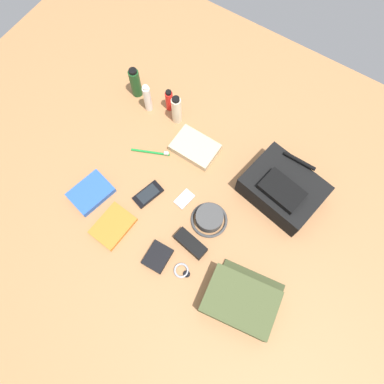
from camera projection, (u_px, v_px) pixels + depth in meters
The scene contains 17 objects.
ground_plane at pixel (192, 196), 1.57m from camera, with size 2.64×2.02×0.02m, color #A67144.
backpack at pixel (283, 189), 1.50m from camera, with size 0.35×0.29×0.14m.
toiletry_pouch at pixel (241, 301), 1.36m from camera, with size 0.29×0.27×0.09m.
bucket_hat at pixel (209, 218), 1.49m from camera, with size 0.16×0.16×0.06m.
shampoo_bottle at pixel (135, 83), 1.67m from camera, with size 0.05×0.05×0.17m.
toothpaste_tube at pixel (147, 98), 1.64m from camera, with size 0.03×0.03×0.16m.
sunscreen_spray at pixel (169, 100), 1.66m from camera, with size 0.04×0.04×0.12m.
lotion_bottle at pixel (177, 110), 1.62m from camera, with size 0.04×0.04×0.17m.
paperback_novel at pixel (91, 193), 1.55m from camera, with size 0.17×0.20×0.03m.
travel_guidebook at pixel (113, 226), 1.50m from camera, with size 0.14×0.18×0.02m.
cell_phone at pixel (148, 194), 1.55m from camera, with size 0.10×0.14×0.01m.
media_player at pixel (184, 199), 1.55m from camera, with size 0.06×0.09×0.01m.
wristwatch at pixel (182, 271), 1.44m from camera, with size 0.07×0.06×0.01m.
toothbrush at pixel (153, 152), 1.63m from camera, with size 0.17×0.08×0.02m.
wallet at pixel (158, 257), 1.45m from camera, with size 0.09×0.11×0.02m, color black.
folded_towel at pixel (195, 148), 1.62m from camera, with size 0.20×0.14×0.04m, color #C6B289.
sunglasses_case at pixel (191, 244), 1.46m from camera, with size 0.14×0.06×0.04m, color black.
Camera 1 is at (0.30, -0.45, 1.46)m, focal length 33.44 mm.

